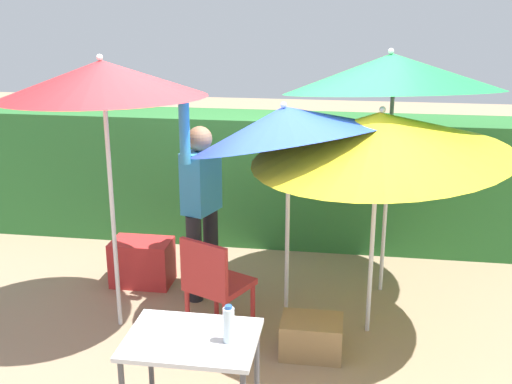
# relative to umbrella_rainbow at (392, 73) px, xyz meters

# --- Properties ---
(ground_plane) EXTENTS (24.00, 24.00, 0.00)m
(ground_plane) POSITION_rel_umbrella_rainbow_xyz_m (-1.09, -0.86, -2.05)
(ground_plane) COLOR #9E8466
(hedge_row) EXTENTS (8.00, 0.70, 1.43)m
(hedge_row) POSITION_rel_umbrella_rainbow_xyz_m (-1.09, 1.16, -1.33)
(hedge_row) COLOR #2D7033
(hedge_row) RESTS_ON ground_plane
(umbrella_rainbow) EXTENTS (1.91, 1.92, 2.36)m
(umbrella_rainbow) POSITION_rel_umbrella_rainbow_xyz_m (0.00, 0.00, 0.00)
(umbrella_rainbow) COLOR silver
(umbrella_rainbow) RESTS_ON ground_plane
(umbrella_orange) EXTENTS (2.03, 2.01, 1.98)m
(umbrella_orange) POSITION_rel_umbrella_rainbow_xyz_m (-0.11, -0.80, -0.37)
(umbrella_orange) COLOR silver
(umbrella_orange) RESTS_ON ground_plane
(umbrella_yellow) EXTENTS (1.68, 1.63, 2.11)m
(umbrella_yellow) POSITION_rel_umbrella_rainbow_xyz_m (-0.84, -0.64, -0.34)
(umbrella_yellow) COLOR silver
(umbrella_yellow) RESTS_ON ground_plane
(umbrella_navy) EXTENTS (1.61, 1.61, 2.27)m
(umbrella_navy) POSITION_rel_umbrella_rainbow_xyz_m (-2.21, -1.00, 0.03)
(umbrella_navy) COLOR silver
(umbrella_navy) RESTS_ON ground_plane
(person_vendor) EXTENTS (0.33, 0.55, 1.88)m
(person_vendor) POSITION_rel_umbrella_rainbow_xyz_m (-1.63, -0.33, -1.11)
(person_vendor) COLOR black
(person_vendor) RESTS_ON ground_plane
(chair_plastic) EXTENTS (0.59, 0.59, 0.89)m
(chair_plastic) POSITION_rel_umbrella_rainbow_xyz_m (-1.34, -1.12, -1.53)
(chair_plastic) COLOR #B72D2D
(chair_plastic) RESTS_ON ground_plane
(cooler_box) EXTENTS (0.57, 0.36, 0.44)m
(cooler_box) POSITION_rel_umbrella_rainbow_xyz_m (-2.26, -0.20, -1.83)
(cooler_box) COLOR red
(cooler_box) RESTS_ON ground_plane
(crate_cardboard) EXTENTS (0.48, 0.35, 0.29)m
(crate_cardboard) POSITION_rel_umbrella_rainbow_xyz_m (-0.55, -1.22, -1.90)
(crate_cardboard) COLOR #9E7A4C
(crate_cardboard) RESTS_ON ground_plane
(folding_table) EXTENTS (0.80, 0.60, 0.71)m
(folding_table) POSITION_rel_umbrella_rainbow_xyz_m (-1.22, -2.30, -1.42)
(folding_table) COLOR #4C4C51
(folding_table) RESTS_ON ground_plane
(bottle_water) EXTENTS (0.07, 0.07, 0.24)m
(bottle_water) POSITION_rel_umbrella_rainbow_xyz_m (-0.99, -2.32, -1.22)
(bottle_water) COLOR silver
(bottle_water) RESTS_ON folding_table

